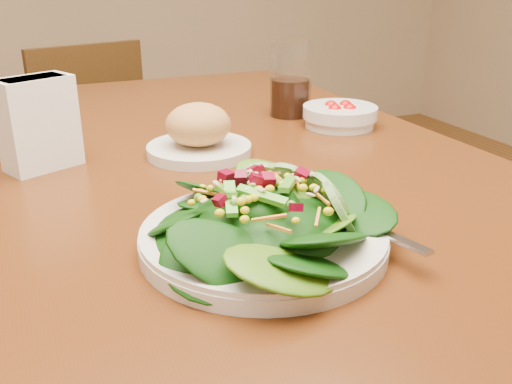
# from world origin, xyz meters

# --- Properties ---
(dining_table) EXTENTS (0.90, 1.40, 0.75)m
(dining_table) POSITION_xyz_m (0.00, 0.00, 0.65)
(dining_table) COLOR #49210F
(dining_table) RESTS_ON ground_plane
(chair_far) EXTENTS (0.46, 0.46, 0.81)m
(chair_far) POSITION_xyz_m (-0.06, 1.09, 0.43)
(chair_far) COLOR #372510
(chair_far) RESTS_ON ground_plane
(salad_plate) EXTENTS (0.27, 0.27, 0.08)m
(salad_plate) POSITION_xyz_m (-0.02, -0.30, 0.78)
(salad_plate) COLOR silver
(salad_plate) RESTS_ON dining_table
(bread_plate) EXTENTS (0.17, 0.17, 0.08)m
(bread_plate) POSITION_xyz_m (0.01, 0.03, 0.78)
(bread_plate) COLOR silver
(bread_plate) RESTS_ON dining_table
(tomato_bowl) EXTENTS (0.14, 0.14, 0.05)m
(tomato_bowl) POSITION_xyz_m (0.31, 0.09, 0.77)
(tomato_bowl) COLOR silver
(tomato_bowl) RESTS_ON dining_table
(drinking_glass) EXTENTS (0.08, 0.08, 0.15)m
(drinking_glass) POSITION_xyz_m (0.26, 0.21, 0.81)
(drinking_glass) COLOR silver
(drinking_glass) RESTS_ON dining_table
(napkin_holder) EXTENTS (0.12, 0.10, 0.14)m
(napkin_holder) POSITION_xyz_m (-0.22, 0.07, 0.82)
(napkin_holder) COLOR white
(napkin_holder) RESTS_ON dining_table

